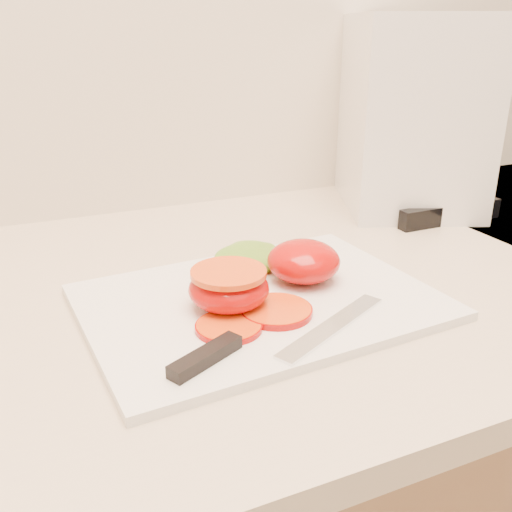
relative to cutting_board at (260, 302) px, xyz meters
name	(u,v)px	position (x,y,z in m)	size (l,w,h in m)	color
cutting_board	(260,302)	(0.00, 0.00, 0.00)	(0.37, 0.27, 0.01)	white
tomato_half_dome	(304,261)	(0.07, 0.02, 0.03)	(0.08, 0.08, 0.05)	#B00F0A
tomato_half_cut	(229,287)	(-0.04, -0.01, 0.03)	(0.08, 0.08, 0.04)	#B00F0A
tomato_slice_0	(276,311)	(0.00, -0.04, 0.01)	(0.07, 0.07, 0.01)	orange
tomato_slice_1	(229,327)	(-0.06, -0.05, 0.01)	(0.06, 0.06, 0.01)	orange
lettuce_leaf_0	(251,258)	(0.03, 0.08, 0.02)	(0.10, 0.07, 0.02)	olive
knife	(259,344)	(-0.04, -0.09, 0.01)	(0.25, 0.09, 0.01)	silver
appliance	(412,114)	(0.38, 0.25, 0.15)	(0.20, 0.25, 0.30)	white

